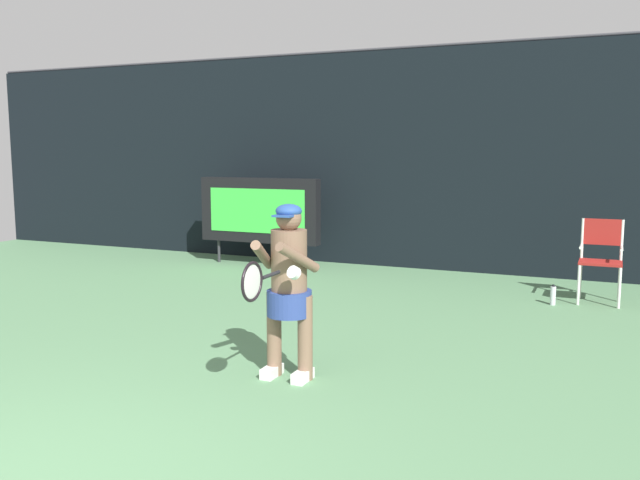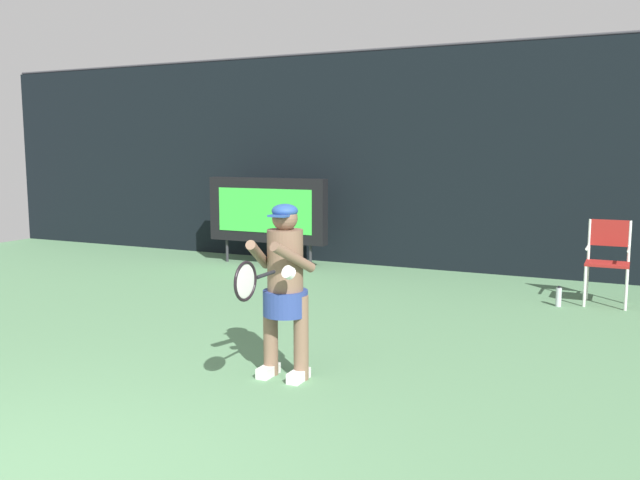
% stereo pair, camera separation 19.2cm
% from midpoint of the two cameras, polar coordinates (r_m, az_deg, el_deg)
% --- Properties ---
extents(backdrop_screen, '(18.00, 0.12, 3.66)m').
position_cam_midpoint_polar(backdrop_screen, '(11.27, 7.27, 6.78)').
color(backdrop_screen, black).
rests_on(backdrop_screen, ground).
extents(scoreboard, '(2.20, 0.21, 1.50)m').
position_cam_midpoint_polar(scoreboard, '(11.50, -5.66, 2.51)').
color(scoreboard, black).
rests_on(scoreboard, ground).
extents(umpire_chair, '(0.52, 0.44, 1.08)m').
position_cam_midpoint_polar(umpire_chair, '(9.36, 22.23, -1.22)').
color(umpire_chair, white).
rests_on(umpire_chair, ground).
extents(water_bottle, '(0.07, 0.07, 0.27)m').
position_cam_midpoint_polar(water_bottle, '(9.08, 18.63, -4.50)').
color(water_bottle, silver).
rests_on(water_bottle, ground).
extents(tennis_player, '(0.54, 0.61, 1.52)m').
position_cam_midpoint_polar(tennis_player, '(5.77, -3.64, -3.69)').
color(tennis_player, white).
rests_on(tennis_player, ground).
extents(tennis_racket, '(0.03, 0.60, 0.31)m').
position_cam_midpoint_polar(tennis_racket, '(5.15, -6.74, -3.50)').
color(tennis_racket, black).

